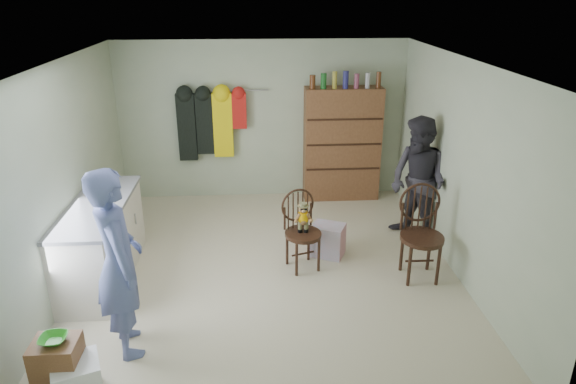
{
  "coord_description": "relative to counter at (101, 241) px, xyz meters",
  "views": [
    {
      "loc": [
        -0.13,
        -5.47,
        3.24
      ],
      "look_at": [
        0.25,
        0.2,
        0.95
      ],
      "focal_mm": 32.0,
      "sensor_mm": 36.0,
      "label": 1
    }
  ],
  "objects": [
    {
      "name": "coat_rack",
      "position": [
        1.12,
        2.38,
        0.78
      ],
      "size": [
        1.42,
        0.12,
        1.09
      ],
      "color": "#99999E",
      "rests_on": "ground"
    },
    {
      "name": "striped_bag",
      "position": [
        2.72,
        0.35,
        -0.26
      ],
      "size": [
        0.49,
        0.44,
        0.42
      ],
      "primitive_type": "cube",
      "rotation": [
        0.0,
        0.0,
        -0.42
      ],
      "color": "#E5727B",
      "rests_on": "ground"
    },
    {
      "name": "dresser",
      "position": [
        3.2,
        2.3,
        0.44
      ],
      "size": [
        1.2,
        0.39,
        2.06
      ],
      "color": "brown",
      "rests_on": "ground"
    },
    {
      "name": "counter",
      "position": [
        0.0,
        0.0,
        0.0
      ],
      "size": [
        0.64,
        1.86,
        0.94
      ],
      "color": "silver",
      "rests_on": "ground"
    },
    {
      "name": "person_right",
      "position": [
        3.95,
        0.7,
        0.38
      ],
      "size": [
        0.97,
        1.04,
        1.71
      ],
      "primitive_type": "imported",
      "rotation": [
        0.0,
        0.0,
        -1.06
      ],
      "color": "#2D2B33",
      "rests_on": "ground"
    },
    {
      "name": "room_walls",
      "position": [
        1.95,
        0.53,
        1.11
      ],
      "size": [
        5.0,
        5.0,
        5.0
      ],
      "color": "#B6C1A2",
      "rests_on": "ground"
    },
    {
      "name": "stool",
      "position": [
        0.14,
        -1.92,
        -0.21
      ],
      "size": [
        0.37,
        0.32,
        0.53
      ],
      "primitive_type": "cube",
      "color": "brown",
      "rests_on": "ground"
    },
    {
      "name": "person_left",
      "position": [
        0.56,
        -1.32,
        0.44
      ],
      "size": [
        0.66,
        0.78,
        1.83
      ],
      "primitive_type": "imported",
      "rotation": [
        0.0,
        0.0,
        1.97
      ],
      "color": "#545F9A",
      "rests_on": "ground"
    },
    {
      "name": "bowl",
      "position": [
        0.14,
        -1.92,
        0.09
      ],
      "size": [
        0.22,
        0.22,
        0.06
      ],
      "primitive_type": "imported",
      "color": "green",
      "rests_on": "stool"
    },
    {
      "name": "chair_front",
      "position": [
        2.36,
        0.09,
        0.09
      ],
      "size": [
        0.55,
        0.55,
        0.98
      ],
      "rotation": [
        0.0,
        0.0,
        0.32
      ],
      "color": "#3F2316",
      "rests_on": "ground"
    },
    {
      "name": "plastic_tub",
      "position": [
        0.29,
        -1.97,
        -0.29
      ],
      "size": [
        0.48,
        0.47,
        0.36
      ],
      "primitive_type": "cube",
      "rotation": [
        0.0,
        0.0,
        0.36
      ],
      "color": "white",
      "rests_on": "ground"
    },
    {
      "name": "ground_plane",
      "position": [
        1.95,
        0.0,
        -0.47
      ],
      "size": [
        5.0,
        5.0,
        0.0
      ],
      "primitive_type": "plane",
      "color": "beige",
      "rests_on": "ground"
    },
    {
      "name": "chair_far",
      "position": [
        3.72,
        -0.21,
        0.14
      ],
      "size": [
        0.51,
        0.51,
        1.13
      ],
      "rotation": [
        0.0,
        0.0,
        -0.01
      ],
      "color": "#3F2316",
      "rests_on": "ground"
    }
  ]
}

